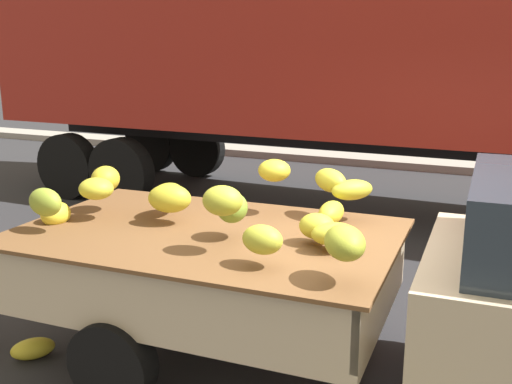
% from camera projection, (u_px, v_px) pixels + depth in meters
% --- Properties ---
extents(ground, '(220.00, 220.00, 0.00)m').
position_uv_depth(ground, '(363.00, 375.00, 4.65)').
color(ground, '#28282B').
extents(curb_strip, '(80.00, 0.80, 0.16)m').
position_uv_depth(curb_strip, '(465.00, 168.00, 12.17)').
color(curb_strip, gray).
rests_on(curb_strip, ground).
extents(pickup_truck, '(5.23, 2.05, 1.70)m').
position_uv_depth(pickup_truck, '(483.00, 293.00, 3.98)').
color(pickup_truck, '#CCB793').
rests_on(pickup_truck, ground).
extents(semi_trailer, '(12.04, 2.78, 3.95)m').
position_uv_depth(semi_trailer, '(363.00, 42.00, 8.69)').
color(semi_trailer, maroon).
rests_on(semi_trailer, ground).
extents(fallen_banana_bunch_near_tailgate, '(0.38, 0.40, 0.17)m').
position_uv_depth(fallen_banana_bunch_near_tailgate, '(33.00, 349.00, 4.89)').
color(fallen_banana_bunch_near_tailgate, gold).
rests_on(fallen_banana_bunch_near_tailgate, ground).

